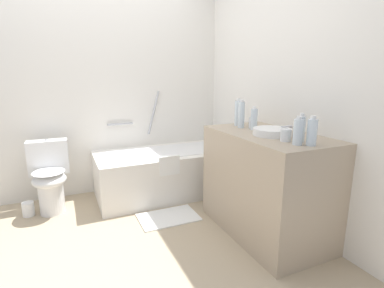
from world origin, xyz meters
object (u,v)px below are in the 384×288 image
object	(u,v)px
water_bottle_4	(301,129)
toilet_paper_roll	(28,209)
water_bottle_0	(312,132)
water_bottle_2	(238,113)
sink_basin	(272,132)
bath_mat	(168,217)
toilet	(50,177)
bathtub	(165,171)
water_bottle_1	(241,115)
sink_faucet	(290,130)
water_bottle_5	(298,132)
drinking_glass_1	(286,135)
drinking_glass_0	(252,123)
water_bottle_3	(254,119)

from	to	relation	value
water_bottle_4	toilet_paper_roll	world-z (taller)	water_bottle_4
water_bottle_0	water_bottle_2	size ratio (longest dim) A/B	0.79
sink_basin	bath_mat	distance (m)	1.31
water_bottle_0	water_bottle_2	world-z (taller)	water_bottle_2
sink_basin	toilet	bearing A→B (deg)	142.73
bathtub	water_bottle_1	distance (m)	1.22
bathtub	sink_faucet	xyz separation A→B (m)	(0.66, -1.26, 0.65)
sink_basin	sink_faucet	xyz separation A→B (m)	(0.18, 0.00, 0.00)
sink_basin	toilet_paper_roll	bearing A→B (deg)	146.60
water_bottle_5	sink_basin	bearing A→B (deg)	80.58
sink_faucet	water_bottle_1	xyz separation A→B (m)	(-0.22, 0.40, 0.09)
sink_faucet	toilet_paper_roll	xyz separation A→B (m)	(-2.10, 1.27, -0.85)
bathtub	drinking_glass_1	size ratio (longest dim) A/B	17.48
sink_faucet	drinking_glass_0	size ratio (longest dim) A/B	1.51
bathtub	water_bottle_4	size ratio (longest dim) A/B	7.50
water_bottle_4	water_bottle_5	xyz separation A→B (m)	(-0.09, -0.06, -0.00)
sink_basin	bath_mat	world-z (taller)	sink_basin
water_bottle_0	water_bottle_4	world-z (taller)	water_bottle_4
water_bottle_4	bathtub	bearing A→B (deg)	108.35
water_bottle_2	water_bottle_5	distance (m)	0.85
toilet_paper_roll	sink_basin	bearing A→B (deg)	-33.40
sink_basin	drinking_glass_0	bearing A→B (deg)	82.85
bathtub	water_bottle_2	xyz separation A→B (m)	(0.48, -0.75, 0.74)
water_bottle_0	water_bottle_5	world-z (taller)	water_bottle_0
water_bottle_0	water_bottle_3	size ratio (longest dim) A/B	0.99
water_bottle_4	drinking_glass_0	size ratio (longest dim) A/B	2.07
bathtub	water_bottle_3	xyz separation A→B (m)	(0.49, -1.00, 0.71)
water_bottle_0	water_bottle_4	distance (m)	0.12
sink_basin	drinking_glass_1	world-z (taller)	drinking_glass_1
sink_faucet	water_bottle_2	world-z (taller)	water_bottle_2
water_bottle_0	water_bottle_5	size ratio (longest dim) A/B	1.02
sink_basin	drinking_glass_0	world-z (taller)	drinking_glass_0
bathtub	sink_faucet	bearing A→B (deg)	-62.34
toilet	water_bottle_0	bearing A→B (deg)	46.21
sink_basin	bath_mat	size ratio (longest dim) A/B	0.54
sink_basin	toilet_paper_roll	distance (m)	2.45
water_bottle_0	water_bottle_3	world-z (taller)	water_bottle_3
water_bottle_3	drinking_glass_0	bearing A→B (deg)	65.24
water_bottle_2	bath_mat	xyz separation A→B (m)	(-0.67, 0.14, -1.01)
sink_basin	water_bottle_2	size ratio (longest dim) A/B	1.18
water_bottle_1	water_bottle_2	xyz separation A→B (m)	(0.04, 0.11, 0.00)
drinking_glass_1	toilet_paper_roll	distance (m)	2.53
bathtub	drinking_glass_1	world-z (taller)	bathtub
drinking_glass_1	water_bottle_5	bearing A→B (deg)	-91.19
sink_faucet	water_bottle_4	world-z (taller)	water_bottle_4
bathtub	drinking_glass_1	bearing A→B (deg)	-73.90
bathtub	drinking_glass_0	world-z (taller)	bathtub
bathtub	toilet	xyz separation A→B (m)	(-1.22, 0.03, 0.09)
sink_basin	drinking_glass_1	xyz separation A→B (m)	(-0.05, -0.21, 0.02)
water_bottle_3	bath_mat	bearing A→B (deg)	149.84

